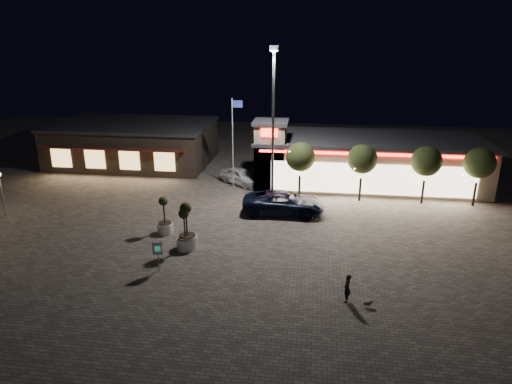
# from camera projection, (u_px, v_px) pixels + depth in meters

# --- Properties ---
(ground) EXTENTS (90.00, 90.00, 0.00)m
(ground) POSITION_uv_depth(u_px,v_px,m) (228.00, 254.00, 28.80)
(ground) COLOR #6D6358
(ground) RESTS_ON ground
(retail_building) EXTENTS (20.40, 8.40, 6.10)m
(retail_building) POSITION_uv_depth(u_px,v_px,m) (362.00, 160.00, 41.69)
(retail_building) COLOR tan
(retail_building) RESTS_ON ground
(restaurant_building) EXTENTS (16.40, 11.00, 4.30)m
(restaurant_building) POSITION_uv_depth(u_px,v_px,m) (134.00, 143.00, 48.53)
(restaurant_building) COLOR #382D23
(restaurant_building) RESTS_ON ground
(floodlight_pole) EXTENTS (0.60, 0.40, 12.38)m
(floodlight_pole) POSITION_uv_depth(u_px,v_px,m) (273.00, 121.00, 33.73)
(floodlight_pole) COLOR gray
(floodlight_pole) RESTS_ON ground
(flagpole) EXTENTS (0.95, 0.10, 8.00)m
(flagpole) POSITION_uv_depth(u_px,v_px,m) (234.00, 136.00, 39.64)
(flagpole) COLOR white
(flagpole) RESTS_ON ground
(lamp_post_west) EXTENTS (0.36, 0.36, 3.48)m
(lamp_post_west) POSITION_uv_depth(u_px,v_px,m) (0.00, 185.00, 33.98)
(lamp_post_west) COLOR gray
(lamp_post_west) RESTS_ON ground
(string_tree_a) EXTENTS (2.42, 2.42, 4.79)m
(string_tree_a) POSITION_uv_depth(u_px,v_px,m) (300.00, 157.00, 37.42)
(string_tree_a) COLOR #332319
(string_tree_a) RESTS_ON ground
(string_tree_b) EXTENTS (2.42, 2.42, 4.79)m
(string_tree_b) POSITION_uv_depth(u_px,v_px,m) (362.00, 159.00, 36.80)
(string_tree_b) COLOR #332319
(string_tree_b) RESTS_ON ground
(string_tree_c) EXTENTS (2.42, 2.42, 4.79)m
(string_tree_c) POSITION_uv_depth(u_px,v_px,m) (427.00, 161.00, 36.17)
(string_tree_c) COLOR #332319
(string_tree_c) RESTS_ON ground
(string_tree_d) EXTENTS (2.42, 2.42, 4.79)m
(string_tree_d) POSITION_uv_depth(u_px,v_px,m) (480.00, 163.00, 35.67)
(string_tree_d) COLOR #332319
(string_tree_d) RESTS_ON ground
(pickup_truck) EXTENTS (6.28, 2.92, 1.74)m
(pickup_truck) POSITION_uv_depth(u_px,v_px,m) (284.00, 203.00, 34.95)
(pickup_truck) COLOR black
(pickup_truck) RESTS_ON ground
(white_sedan) EXTENTS (4.58, 4.15, 1.51)m
(white_sedan) POSITION_uv_depth(u_px,v_px,m) (241.00, 176.00, 41.84)
(white_sedan) COLOR silver
(white_sedan) RESTS_ON ground
(pedestrian) EXTENTS (0.46, 0.62, 1.53)m
(pedestrian) POSITION_uv_depth(u_px,v_px,m) (347.00, 288.00, 23.45)
(pedestrian) COLOR black
(pedestrian) RESTS_ON ground
(dog) EXTENTS (0.45, 0.19, 0.24)m
(dog) POSITION_uv_depth(u_px,v_px,m) (368.00, 303.00, 23.11)
(dog) COLOR #59514C
(dog) RESTS_ON ground
(planter_left) EXTENTS (1.10, 1.10, 2.70)m
(planter_left) POSITION_uv_depth(u_px,v_px,m) (165.00, 222.00, 31.53)
(planter_left) COLOR silver
(planter_left) RESTS_ON ground
(planter_mid) EXTENTS (1.14, 1.14, 2.79)m
(planter_mid) POSITION_uv_depth(u_px,v_px,m) (185.00, 237.00, 29.13)
(planter_mid) COLOR silver
(planter_mid) RESTS_ON ground
(planter_right) EXTENTS (1.28, 1.28, 3.16)m
(planter_right) POSITION_uv_depth(u_px,v_px,m) (187.00, 234.00, 29.26)
(planter_right) COLOR silver
(planter_right) RESTS_ON ground
(valet_sign) EXTENTS (0.60, 0.11, 1.82)m
(valet_sign) POSITION_uv_depth(u_px,v_px,m) (158.00, 251.00, 26.35)
(valet_sign) COLOR gray
(valet_sign) RESTS_ON ground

